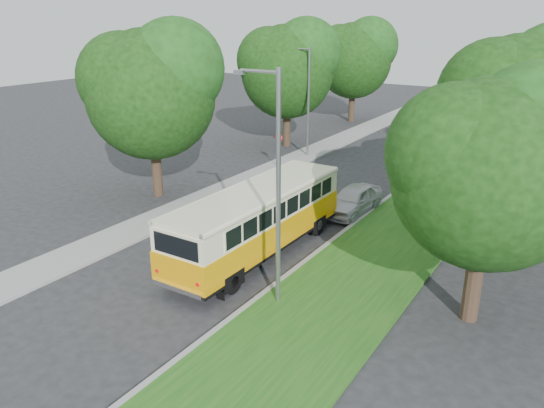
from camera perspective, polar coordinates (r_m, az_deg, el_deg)
The scene contains 13 objects.
ground at distance 22.79m, azimuth -5.33°, elevation -4.99°, with size 120.00×120.00×0.00m, color #262629.
curb at distance 25.05m, azimuth 8.27°, elevation -2.59°, with size 0.20×70.00×0.15m, color gray.
grass_verge at distance 24.29m, azimuth 13.33°, elevation -3.69°, with size 4.50×70.00×0.13m, color #1A5516.
sidewalk at distance 29.19m, azimuth -6.91°, elevation 0.69°, with size 2.20×70.00×0.12m, color gray.
treeline at distance 35.83m, azimuth 16.87°, elevation 13.15°, with size 24.27×41.91×9.46m.
lamppost_near at distance 17.05m, azimuth 0.42°, elevation 2.26°, with size 1.71×0.16×8.00m.
lamppost_far at distance 37.14m, azimuth 3.81°, elevation 11.30°, with size 1.71×0.16×7.50m.
warning_sign at distance 34.06m, azimuth 0.76°, elevation 6.47°, with size 0.56×0.10×2.50m.
vintage_bus at distance 21.76m, azimuth -1.58°, elevation -1.96°, with size 2.53×9.82×2.92m, color #FFA608, non-canonical shape.
car_silver at distance 26.97m, azimuth 8.72°, elevation 0.46°, with size 1.68×4.18×1.42m, color silver.
car_white at distance 37.61m, azimuth 16.24°, elevation 5.23°, with size 1.31×3.74×1.23m, color silver.
car_blue at distance 42.80m, azimuth 17.32°, elevation 6.93°, with size 1.99×4.89×1.42m, color navy.
car_grey at distance 42.55m, azimuth 18.27°, elevation 6.79°, with size 2.42×5.25×1.46m, color #57595F.
Camera 1 is at (12.76, -16.35, 9.45)m, focal length 35.00 mm.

